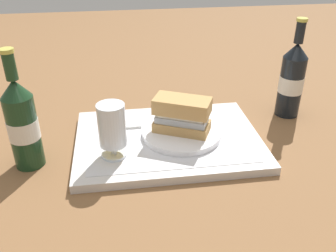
{
  "coord_description": "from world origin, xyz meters",
  "views": [
    {
      "loc": [
        0.11,
        0.76,
        0.49
      ],
      "look_at": [
        0.0,
        0.0,
        0.05
      ],
      "focal_mm": 39.8,
      "sensor_mm": 36.0,
      "label": 1
    }
  ],
  "objects": [
    {
      "name": "napkin_folded",
      "position": [
        0.1,
        -0.08,
        0.02
      ],
      "size": [
        0.09,
        0.07,
        0.01
      ],
      "primitive_type": "cube",
      "color": "white",
      "rests_on": "placemat"
    },
    {
      "name": "second_bottle",
      "position": [
        -0.35,
        -0.11,
        0.1
      ],
      "size": [
        0.07,
        0.07,
        0.27
      ],
      "color": "black",
      "rests_on": "ground_plane"
    },
    {
      "name": "ground_plane",
      "position": [
        0.0,
        0.0,
        0.0
      ],
      "size": [
        3.0,
        3.0,
        0.0
      ],
      "primitive_type": "plane",
      "color": "brown"
    },
    {
      "name": "plate",
      "position": [
        -0.03,
        -0.0,
        0.03
      ],
      "size": [
        0.19,
        0.19,
        0.01
      ],
      "primitive_type": "cylinder",
      "color": "white",
      "rests_on": "placemat"
    },
    {
      "name": "beer_glass",
      "position": [
        0.13,
        0.06,
        0.09
      ],
      "size": [
        0.06,
        0.06,
        0.12
      ],
      "color": "silver",
      "rests_on": "placemat"
    },
    {
      "name": "placemat",
      "position": [
        0.0,
        0.0,
        0.02
      ],
      "size": [
        0.38,
        0.27,
        0.0
      ],
      "primitive_type": "cube",
      "color": "silver",
      "rests_on": "tray"
    },
    {
      "name": "sandwich",
      "position": [
        -0.03,
        -0.01,
        0.08
      ],
      "size": [
        0.14,
        0.11,
        0.08
      ],
      "rotation": [
        0.0,
        0.0,
        -0.44
      ],
      "color": "tan",
      "rests_on": "plate"
    },
    {
      "name": "beer_bottle",
      "position": [
        0.32,
        0.04,
        0.1
      ],
      "size": [
        0.07,
        0.07,
        0.27
      ],
      "color": "#19381E",
      "rests_on": "ground_plane"
    },
    {
      "name": "tray",
      "position": [
        0.0,
        0.0,
        0.01
      ],
      "size": [
        0.44,
        0.32,
        0.02
      ],
      "primitive_type": "cube",
      "color": "silver",
      "rests_on": "ground_plane"
    }
  ]
}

